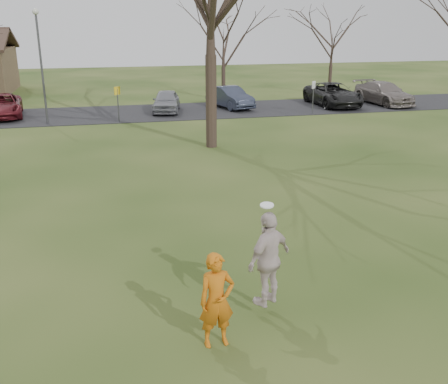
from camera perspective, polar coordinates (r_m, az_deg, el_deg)
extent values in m
plane|color=#1E380F|center=(10.26, 5.34, -15.06)|extent=(120.00, 120.00, 0.00)
cube|color=black|center=(33.65, -8.37, 8.76)|extent=(62.00, 6.50, 0.04)
imported|color=#C0610F|center=(9.37, -0.82, -11.99)|extent=(0.69, 0.49, 1.81)
imported|color=maroon|center=(34.30, -23.53, 8.81)|extent=(2.85, 5.19, 1.38)
imported|color=gray|center=(33.60, -6.45, 10.04)|extent=(2.37, 4.27, 1.37)
imported|color=#2E3446|center=(34.97, 0.66, 10.52)|extent=(2.65, 4.53, 1.41)
imported|color=black|center=(36.71, 12.07, 10.60)|extent=(2.58, 5.52, 1.53)
imported|color=slate|center=(38.28, 17.39, 10.47)|extent=(2.75, 5.43, 1.51)
imported|color=beige|center=(10.16, 5.03, -7.42)|extent=(1.23, 1.02, 1.96)
cylinder|color=white|center=(9.83, 4.81, -1.48)|extent=(0.27, 0.27, 0.07)
cylinder|color=#47474C|center=(30.83, -19.62, 12.61)|extent=(0.12, 0.12, 6.00)
sphere|color=beige|center=(30.72, -20.28, 18.34)|extent=(0.34, 0.34, 0.34)
cylinder|color=#47474C|center=(30.43, -11.72, 9.41)|extent=(0.06, 0.06, 2.00)
cube|color=yellow|center=(30.31, -11.83, 10.99)|extent=(0.35, 0.35, 0.45)
cylinder|color=#47474C|center=(33.02, 9.89, 10.22)|extent=(0.06, 0.06, 2.00)
cube|color=silver|center=(32.91, 9.97, 11.68)|extent=(0.35, 0.35, 0.45)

